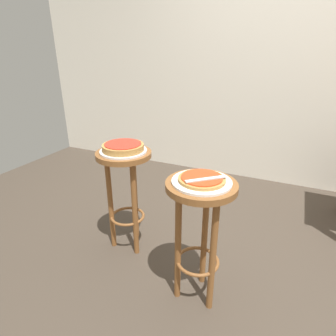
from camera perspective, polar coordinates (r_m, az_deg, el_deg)
ground_plane at (r=2.02m, az=16.54°, el=-20.71°), size 6.00×6.00×0.00m
back_wall at (r=3.14m, az=25.11°, el=23.42°), size 6.00×0.10×3.00m
stool_foreground at (r=1.51m, az=6.53°, el=-9.93°), size 0.37×0.37×0.74m
serving_plate_foreground at (r=1.41m, az=6.90°, el=-2.80°), size 0.31×0.31×0.01m
pizza_foreground at (r=1.41m, az=6.93°, el=-2.21°), size 0.24×0.24×0.02m
stool_middle at (r=1.94m, az=-8.74°, el=-2.35°), size 0.37×0.37×0.74m
serving_plate_middle at (r=1.86m, az=-9.12°, el=3.46°), size 0.31×0.31×0.01m
pizza_middle at (r=1.85m, az=-9.17°, el=4.29°), size 0.27×0.27×0.05m
pizza_server_knife at (r=1.38m, az=7.88°, el=-2.22°), size 0.18×0.16×0.01m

